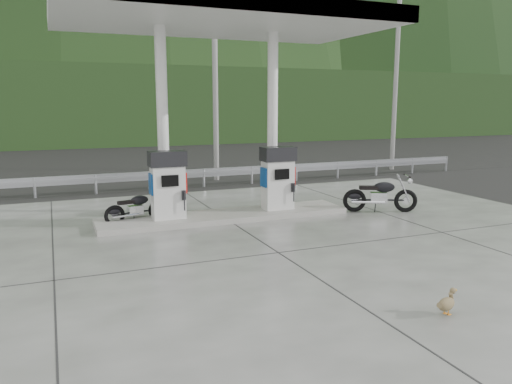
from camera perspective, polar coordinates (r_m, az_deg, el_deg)
name	(u,v)px	position (r m, az deg, el deg)	size (l,w,h in m)	color
ground	(260,242)	(11.73, 0.51, -5.71)	(160.00, 160.00, 0.00)	black
forecourt_apron	(260,241)	(11.72, 0.51, -5.67)	(18.00, 14.00, 0.02)	#60605C
pump_island	(226,216)	(13.97, -3.49, -2.74)	(7.00, 1.40, 0.15)	gray
gas_pump_left	(168,185)	(13.36, -10.04, 0.80)	(0.95, 0.55, 1.80)	silver
gas_pump_right	(278,178)	(14.37, 2.51, 1.59)	(0.95, 0.55, 1.80)	silver
canopy_column_left	(163,123)	(13.59, -10.61, 7.72)	(0.30, 0.30, 5.00)	white
canopy_column_right	(272,122)	(14.59, 1.90, 8.04)	(0.30, 0.30, 5.00)	white
canopy_roof	(223,19)	(13.79, -3.74, 19.16)	(8.50, 5.00, 0.40)	white
guardrail	(178,170)	(19.07, -8.89, 2.50)	(26.00, 0.16, 1.42)	#97999E
road	(160,176)	(22.55, -10.94, 1.79)	(60.00, 7.00, 0.01)	black
utility_pole_b	(215,83)	(20.91, -4.68, 12.29)	(0.22, 0.22, 8.00)	gray
utility_pole_c	(396,86)	(25.16, 15.66, 11.58)	(0.22, 0.22, 8.00)	gray
tree_band	(109,106)	(40.63, -16.42, 9.44)	(80.00, 6.00, 6.00)	black
forested_hills	(85,127)	(70.60, -18.95, 6.99)	(100.00, 40.00, 140.00)	black
motorcycle_left	(137,208)	(13.79, -13.48, -1.81)	(1.67, 0.53, 0.79)	black
motorcycle_right	(380,196)	(15.18, 14.01, -0.41)	(2.04, 0.64, 0.97)	black
duck	(446,304)	(8.29, 20.92, -11.91)	(0.46, 0.13, 0.33)	brown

